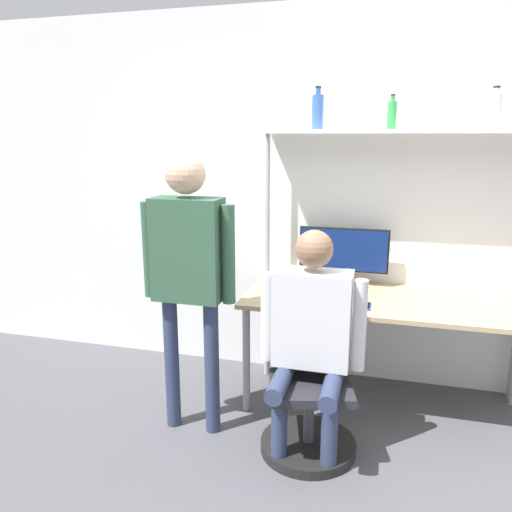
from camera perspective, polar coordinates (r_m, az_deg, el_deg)
ground_plane at (r=3.37m, az=13.88°, el=-19.24°), size 12.00×12.00×0.00m
wall_back at (r=3.68m, az=15.42°, el=5.98°), size 8.00×0.06×2.70m
desk at (r=3.43m, az=14.71°, el=-5.90°), size 1.88×0.75×0.76m
shelf_unit at (r=3.47m, az=15.66°, el=9.56°), size 1.78×0.30×1.85m
monitor at (r=3.61m, az=9.96°, el=0.40°), size 0.63×0.16×0.41m
laptop at (r=3.25m, az=7.04°, el=-4.20°), size 0.34×0.21×0.21m
cell_phone at (r=3.22m, az=12.34°, el=-5.61°), size 0.07×0.15×0.01m
office_chair at (r=3.06m, az=6.01°, el=-16.52°), size 0.56×0.56×0.90m
person_seated at (r=2.80m, az=6.31°, el=-8.12°), size 0.59×0.46×1.31m
person_standing at (r=2.95m, az=-7.76°, el=-0.37°), size 0.57×0.23×1.71m
bottle_green at (r=3.46m, az=15.27°, el=15.34°), size 0.06×0.06×0.22m
bottle_clear at (r=3.51m, az=25.57°, el=14.75°), size 0.09×0.09×0.26m
bottle_blue at (r=3.50m, az=7.06°, el=16.11°), size 0.08×0.08×0.28m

